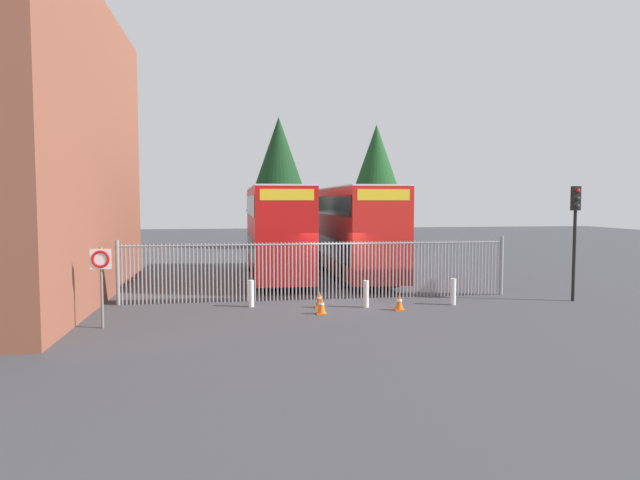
# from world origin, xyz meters

# --- Properties ---
(ground_plane) EXTENTS (100.00, 100.00, 0.00)m
(ground_plane) POSITION_xyz_m (0.00, 8.00, 0.00)
(ground_plane) COLOR #3D3D42
(depot_building_brick) EXTENTS (6.24, 15.51, 11.27)m
(depot_building_brick) POSITION_xyz_m (-11.70, 1.24, 5.64)
(depot_building_brick) COLOR brown
(depot_building_brick) RESTS_ON ground
(palisade_fence) EXTENTS (14.89, 0.14, 2.35)m
(palisade_fence) POSITION_xyz_m (-0.64, 0.00, 1.18)
(palisade_fence) COLOR gray
(palisade_fence) RESTS_ON ground
(double_decker_bus_near_gate) EXTENTS (2.54, 10.81, 4.42)m
(double_decker_bus_near_gate) POSITION_xyz_m (2.00, 5.93, 2.42)
(double_decker_bus_near_gate) COLOR red
(double_decker_bus_near_gate) RESTS_ON ground
(double_decker_bus_behind_fence_left) EXTENTS (2.54, 10.81, 4.42)m
(double_decker_bus_behind_fence_left) POSITION_xyz_m (-1.79, 6.28, 2.42)
(double_decker_bus_behind_fence_left) COLOR red
(double_decker_bus_behind_fence_left) RESTS_ON ground
(bollard_near_left) EXTENTS (0.20, 0.20, 0.95)m
(bollard_near_left) POSITION_xyz_m (-3.28, -1.11, 0.47)
(bollard_near_left) COLOR silver
(bollard_near_left) RESTS_ON ground
(bollard_center_front) EXTENTS (0.20, 0.20, 0.95)m
(bollard_center_front) POSITION_xyz_m (0.72, -1.85, 0.47)
(bollard_center_front) COLOR silver
(bollard_center_front) RESTS_ON ground
(bollard_near_right) EXTENTS (0.20, 0.20, 0.95)m
(bollard_near_right) POSITION_xyz_m (3.95, -1.86, 0.47)
(bollard_near_right) COLOR silver
(bollard_near_right) RESTS_ON ground
(traffic_cone_by_gate) EXTENTS (0.34, 0.34, 0.59)m
(traffic_cone_by_gate) POSITION_xyz_m (-1.02, -2.79, 0.29)
(traffic_cone_by_gate) COLOR orange
(traffic_cone_by_gate) RESTS_ON ground
(traffic_cone_mid_forecourt) EXTENTS (0.34, 0.34, 0.59)m
(traffic_cone_mid_forecourt) POSITION_xyz_m (-0.90, -1.62, 0.29)
(traffic_cone_mid_forecourt) COLOR orange
(traffic_cone_mid_forecourt) RESTS_ON ground
(traffic_cone_near_kerb) EXTENTS (0.34, 0.34, 0.59)m
(traffic_cone_near_kerb) POSITION_xyz_m (1.73, -2.55, 0.29)
(traffic_cone_near_kerb) COLOR orange
(traffic_cone_near_kerb) RESTS_ON ground
(speed_limit_sign_post) EXTENTS (0.60, 0.14, 2.40)m
(speed_limit_sign_post) POSITION_xyz_m (-7.73, -3.83, 1.78)
(speed_limit_sign_post) COLOR slate
(speed_limit_sign_post) RESTS_ON ground
(traffic_light_kerbside) EXTENTS (0.28, 0.33, 4.30)m
(traffic_light_kerbside) POSITION_xyz_m (8.71, -1.81, 2.99)
(traffic_light_kerbside) COLOR black
(traffic_light_kerbside) RESTS_ON ground
(tree_tall_back) EXTENTS (5.56, 5.56, 10.08)m
(tree_tall_back) POSITION_xyz_m (7.94, 24.46, 6.10)
(tree_tall_back) COLOR #4C3823
(tree_tall_back) RESTS_ON ground
(tree_short_side) EXTENTS (5.35, 5.35, 10.61)m
(tree_short_side) POSITION_xyz_m (-0.09, 25.06, 6.78)
(tree_short_side) COLOR #4C3823
(tree_short_side) RESTS_ON ground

